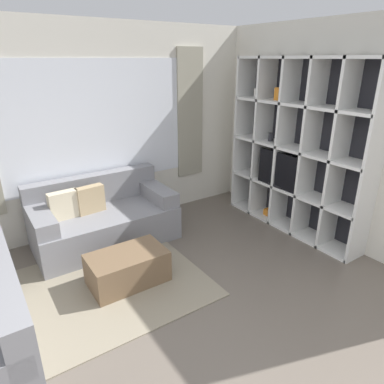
{
  "coord_description": "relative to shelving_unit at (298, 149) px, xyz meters",
  "views": [
    {
      "loc": [
        -1.47,
        -1.2,
        2.25
      ],
      "look_at": [
        0.52,
        1.75,
        0.85
      ],
      "focal_mm": 32.0,
      "sensor_mm": 36.0,
      "label": 1
    }
  ],
  "objects": [
    {
      "name": "wall_back",
      "position": [
        -2.15,
        1.54,
        0.23
      ],
      "size": [
        5.82,
        0.11,
        2.7
      ],
      "color": "silver",
      "rests_on": "ground_plane"
    },
    {
      "name": "wall_right",
      "position": [
        0.19,
        -0.08,
        0.22
      ],
      "size": [
        0.07,
        4.39,
        2.7
      ],
      "primitive_type": "cube",
      "color": "silver",
      "rests_on": "ground_plane"
    },
    {
      "name": "area_rug",
      "position": [
        -2.95,
        0.11,
        -1.12
      ],
      "size": [
        2.49,
        1.68,
        0.01
      ],
      "primitive_type": "cube",
      "color": "gray",
      "rests_on": "ground_plane"
    },
    {
      "name": "shelving_unit",
      "position": [
        0.0,
        0.0,
        0.0
      ],
      "size": [
        0.38,
        2.09,
        2.28
      ],
      "color": "#232328",
      "rests_on": "ground_plane"
    },
    {
      "name": "couch_main",
      "position": [
        -2.35,
        1.05,
        -0.81
      ],
      "size": [
        1.74,
        0.89,
        0.83
      ],
      "color": "gray",
      "rests_on": "ground_plane"
    },
    {
      "name": "ottoman",
      "position": [
        -2.47,
        0.05,
        -0.95
      ],
      "size": [
        0.8,
        0.48,
        0.36
      ],
      "color": "brown",
      "rests_on": "ground_plane"
    }
  ]
}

